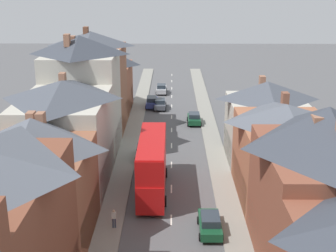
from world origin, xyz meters
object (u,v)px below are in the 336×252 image
(car_parked_left_b, at_px, (152,102))
(pedestrian_mid_right, at_px, (114,218))
(car_near_silver, at_px, (210,223))
(car_parked_right_a, at_px, (144,152))
(car_near_blue, at_px, (194,118))
(car_mid_white, at_px, (161,89))
(double_decker_bus_lead, at_px, (152,164))
(car_mid_black, at_px, (160,104))

(car_parked_left_b, relative_size, pedestrian_mid_right, 2.81)
(car_near_silver, bearing_deg, car_parked_right_a, 111.61)
(car_near_blue, bearing_deg, car_mid_white, 105.73)
(car_mid_white, xyz_separation_m, pedestrian_mid_right, (-2.84, -45.66, 0.21))
(double_decker_bus_lead, distance_m, car_mid_white, 38.77)
(car_parked_right_a, distance_m, pedestrian_mid_right, 15.29)
(pedestrian_mid_right, bearing_deg, car_mid_black, 85.48)
(car_near_blue, height_order, car_near_silver, car_near_silver)
(double_decker_bus_lead, height_order, car_parked_left_b, double_decker_bus_lead)
(double_decker_bus_lead, relative_size, car_near_blue, 2.76)
(car_near_blue, xyz_separation_m, car_mid_black, (-4.90, 7.62, 0.00))
(car_parked_right_a, relative_size, car_mid_black, 0.95)
(car_near_blue, bearing_deg, car_parked_right_a, -115.41)
(car_mid_black, relative_size, pedestrian_mid_right, 2.63)
(car_parked_left_b, height_order, car_mid_white, car_parked_left_b)
(double_decker_bus_lead, xyz_separation_m, car_parked_right_a, (-1.29, 8.27, -1.98))
(car_near_silver, distance_m, pedestrian_mid_right, 7.75)
(car_parked_left_b, bearing_deg, car_parked_right_a, -90.00)
(car_parked_right_a, height_order, car_parked_left_b, car_parked_left_b)
(pedestrian_mid_right, bearing_deg, car_mid_white, 86.45)
(car_mid_black, relative_size, car_mid_white, 1.05)
(car_mid_black, bearing_deg, pedestrian_mid_right, -94.52)
(car_parked_right_a, height_order, pedestrian_mid_right, pedestrian_mid_right)
(car_near_silver, distance_m, car_mid_black, 36.65)
(double_decker_bus_lead, relative_size, car_mid_black, 2.55)
(car_mid_black, bearing_deg, double_decker_bus_lead, -90.02)
(double_decker_bus_lead, bearing_deg, car_parked_right_a, 98.88)
(car_parked_left_b, distance_m, pedestrian_mid_right, 36.89)
(car_parked_left_b, distance_m, car_mid_white, 8.90)
(car_parked_left_b, relative_size, car_mid_white, 1.13)
(car_parked_right_a, xyz_separation_m, car_mid_black, (1.30, 20.67, -0.04))
(double_decker_bus_lead, distance_m, car_near_silver, 9.09)
(double_decker_bus_lead, bearing_deg, pedestrian_mid_right, -112.14)
(car_parked_right_a, bearing_deg, car_mid_white, 87.56)
(car_near_blue, height_order, car_parked_left_b, car_parked_left_b)
(car_near_blue, relative_size, pedestrian_mid_right, 2.43)
(car_near_silver, bearing_deg, car_parked_left_b, 99.44)
(car_near_blue, distance_m, car_parked_left_b, 10.60)
(pedestrian_mid_right, bearing_deg, car_near_silver, -3.24)
(car_mid_black, relative_size, car_parked_left_b, 0.94)
(car_parked_left_b, bearing_deg, car_near_blue, -54.19)
(car_near_blue, xyz_separation_m, pedestrian_mid_right, (-7.74, -28.26, 0.24))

